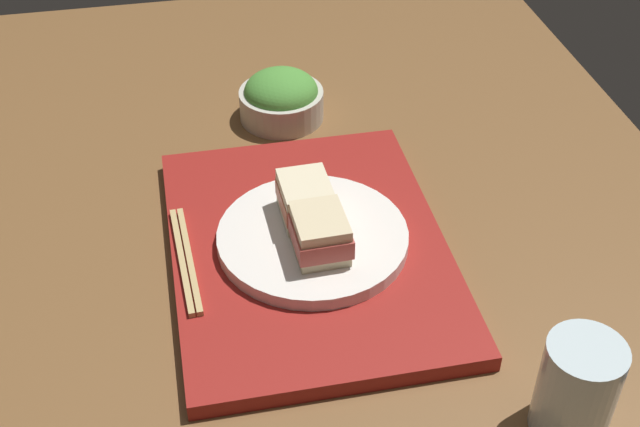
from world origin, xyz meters
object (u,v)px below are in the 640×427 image
(sandwich_plate, at_px, (313,238))
(salad_bowl, at_px, (279,98))
(sandwich_near, at_px, (305,199))
(chopsticks_pair, at_px, (186,259))
(sandwich_far, at_px, (320,234))
(drinking_glass, at_px, (577,389))

(sandwich_plate, height_order, salad_bowl, salad_bowl)
(sandwich_near, relative_size, chopsticks_pair, 0.40)
(sandwich_far, relative_size, salad_bowl, 0.63)
(sandwich_plate, distance_m, chopsticks_pair, 0.15)
(sandwich_near, xyz_separation_m, salad_bowl, (-0.28, 0.01, -0.03))
(sandwich_near, bearing_deg, drinking_glass, 31.57)
(sandwich_plate, bearing_deg, sandwich_far, 3.84)
(salad_bowl, xyz_separation_m, drinking_glass, (0.60, 0.18, 0.02))
(sandwich_near, distance_m, drinking_glass, 0.38)
(chopsticks_pair, bearing_deg, drinking_glass, 50.32)
(salad_bowl, bearing_deg, sandwich_plate, -1.91)
(sandwich_far, bearing_deg, chopsticks_pair, -100.96)
(sandwich_far, xyz_separation_m, drinking_glass, (0.26, 0.19, -0.01))
(sandwich_plate, distance_m, salad_bowl, 0.31)
(sandwich_far, height_order, drinking_glass, drinking_glass)
(sandwich_far, relative_size, drinking_glass, 0.71)
(sandwich_far, xyz_separation_m, salad_bowl, (-0.34, 0.01, -0.03))
(drinking_glass, bearing_deg, sandwich_far, -143.05)
(salad_bowl, height_order, chopsticks_pair, salad_bowl)
(sandwich_far, bearing_deg, sandwich_plate, -176.16)
(sandwich_near, distance_m, sandwich_far, 0.06)
(sandwich_plate, relative_size, chopsticks_pair, 1.24)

